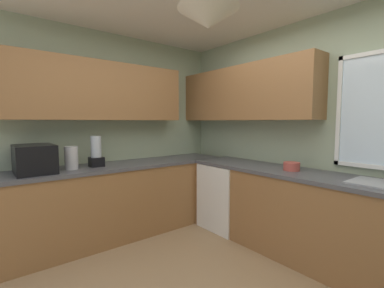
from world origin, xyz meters
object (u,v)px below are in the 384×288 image
(dishwasher, at_px, (228,196))
(microwave, at_px, (34,159))
(blender_appliance, at_px, (96,153))
(bowl, at_px, (292,166))
(kettle, at_px, (71,158))

(dishwasher, xyz_separation_m, microwave, (-0.66, -2.16, 0.62))
(blender_appliance, bearing_deg, microwave, -90.00)
(bowl, bearing_deg, blender_appliance, -135.14)
(kettle, bearing_deg, bowl, 49.92)
(kettle, bearing_deg, blender_appliance, 94.09)
(bowl, bearing_deg, kettle, -130.08)
(dishwasher, xyz_separation_m, kettle, (-0.64, -1.81, 0.60))
(dishwasher, relative_size, kettle, 3.35)
(dishwasher, height_order, bowl, bowl)
(microwave, relative_size, blender_appliance, 1.33)
(dishwasher, relative_size, bowl, 5.02)
(dishwasher, height_order, microwave, microwave)
(kettle, xyz_separation_m, bowl, (1.55, 1.84, -0.08))
(kettle, distance_m, bowl, 2.41)
(kettle, relative_size, bowl, 1.50)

